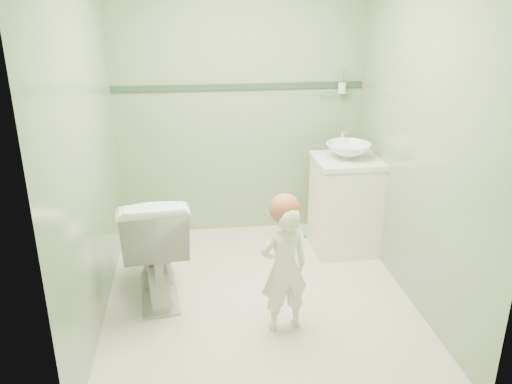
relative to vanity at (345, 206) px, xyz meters
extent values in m
plane|color=silver|center=(-0.84, -0.70, -0.40)|extent=(2.50, 2.50, 0.00)
cube|color=#87AC7A|center=(-0.84, 0.55, 0.80)|extent=(2.20, 0.04, 2.40)
cube|color=#87AC7A|center=(-0.84, -1.95, 0.80)|extent=(2.20, 0.04, 2.40)
cube|color=#87AC7A|center=(-1.94, -0.70, 0.80)|extent=(0.04, 2.50, 2.40)
cube|color=#87AC7A|center=(0.26, -0.70, 0.80)|extent=(0.04, 2.50, 2.40)
cube|color=#2D4A34|center=(-0.84, 0.54, 0.95)|extent=(2.20, 0.02, 0.05)
cube|color=silver|center=(0.00, 0.00, 0.00)|extent=(0.52, 0.50, 0.80)
cube|color=white|center=(0.00, 0.00, 0.41)|extent=(0.54, 0.52, 0.04)
imported|color=white|center=(0.00, 0.00, 0.49)|extent=(0.37, 0.37, 0.13)
cylinder|color=silver|center=(0.00, 0.20, 0.55)|extent=(0.03, 0.03, 0.18)
cylinder|color=silver|center=(0.00, 0.15, 0.63)|extent=(0.02, 0.12, 0.02)
cylinder|color=silver|center=(0.00, 0.50, 0.88)|extent=(0.26, 0.02, 0.02)
cylinder|color=silver|center=(0.06, 0.48, 0.93)|extent=(0.07, 0.07, 0.09)
cylinder|color=#814EA2|center=(0.06, 0.47, 1.00)|extent=(0.01, 0.01, 0.17)
cylinder|color=#B32534|center=(0.07, 0.49, 1.00)|extent=(0.01, 0.01, 0.17)
imported|color=white|center=(-1.58, -0.54, 0.02)|extent=(0.55, 0.86, 0.83)
imported|color=white|center=(-0.72, -1.08, 0.04)|extent=(0.36, 0.27, 0.89)
sphere|color=#AF5C43|center=(-0.72, -1.05, 0.45)|extent=(0.20, 0.20, 0.20)
cylinder|color=#0E986F|center=(-0.62, -1.19, 0.33)|extent=(0.05, 0.14, 0.06)
cube|color=white|center=(-0.69, -1.15, 0.37)|extent=(0.03, 0.03, 0.02)
camera|label=1|loc=(-1.29, -3.98, 1.70)|focal=36.38mm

